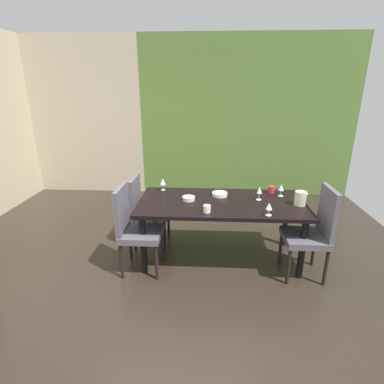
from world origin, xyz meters
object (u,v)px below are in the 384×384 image
(chair_right_near, at_px, (314,229))
(chair_left_near, at_px, (134,226))
(cup_south, at_px, (207,209))
(cup_east, at_px, (271,190))
(chair_left_far, at_px, (145,207))
(wine_glass_corner, at_px, (281,188))
(wine_glass_north, at_px, (259,191))
(serving_bowl_left, at_px, (189,198))
(dining_table, at_px, (221,208))
(wine_glass_near_window, at_px, (269,207))
(wine_glass_right, at_px, (163,182))
(serving_bowl_front, at_px, (220,194))
(pitcher_west, at_px, (300,198))

(chair_right_near, xyz_separation_m, chair_left_near, (-1.93, 0.00, -0.01))
(cup_south, relative_size, cup_east, 0.92)
(chair_left_far, distance_m, wine_glass_corner, 1.70)
(chair_right_near, height_order, chair_left_near, chair_right_near)
(wine_glass_north, relative_size, serving_bowl_left, 1.07)
(dining_table, distance_m, wine_glass_corner, 0.77)
(wine_glass_near_window, distance_m, wine_glass_right, 1.40)
(chair_left_near, relative_size, serving_bowl_left, 6.75)
(wine_glass_north, height_order, wine_glass_right, wine_glass_north)
(wine_glass_north, bearing_deg, serving_bowl_front, 166.06)
(chair_right_near, bearing_deg, chair_left_near, 90.00)
(wine_glass_corner, xyz_separation_m, serving_bowl_front, (-0.73, -0.03, -0.08))
(chair_right_near, xyz_separation_m, pitcher_west, (-0.10, 0.24, 0.26))
(chair_left_near, bearing_deg, cup_south, 88.36)
(serving_bowl_front, distance_m, pitcher_west, 0.92)
(wine_glass_north, relative_size, wine_glass_right, 1.01)
(chair_left_near, xyz_separation_m, cup_south, (0.80, -0.02, 0.23))
(serving_bowl_front, bearing_deg, wine_glass_north, -13.94)
(serving_bowl_left, bearing_deg, wine_glass_corner, 10.52)
(chair_right_near, relative_size, serving_bowl_left, 6.93)
(dining_table, xyz_separation_m, wine_glass_north, (0.43, 0.08, 0.19))
(pitcher_west, bearing_deg, wine_glass_right, 165.27)
(wine_glass_near_window, height_order, wine_glass_right, wine_glass_right)
(wine_glass_corner, relative_size, serving_bowl_front, 0.81)
(serving_bowl_front, height_order, cup_south, cup_south)
(wine_glass_near_window, xyz_separation_m, pitcher_west, (0.40, 0.31, -0.02))
(dining_table, height_order, wine_glass_right, wine_glass_right)
(chair_right_near, height_order, pitcher_west, chair_right_near)
(serving_bowl_left, distance_m, pitcher_west, 1.25)
(chair_right_near, bearing_deg, serving_bowl_front, 63.46)
(wine_glass_north, relative_size, pitcher_west, 0.98)
(wine_glass_corner, relative_size, serving_bowl_left, 1.01)
(wine_glass_near_window, height_order, pitcher_west, pitcher_west)
(chair_left_near, xyz_separation_m, cup_east, (1.59, 0.63, 0.23))
(wine_glass_near_window, height_order, cup_south, wine_glass_near_window)
(wine_glass_north, bearing_deg, wine_glass_corner, 26.88)
(cup_east, bearing_deg, wine_glass_right, 178.63)
(dining_table, xyz_separation_m, wine_glass_near_window, (0.46, -0.36, 0.17))
(serving_bowl_front, distance_m, cup_south, 0.54)
(dining_table, height_order, serving_bowl_front, serving_bowl_front)
(wine_glass_north, bearing_deg, chair_right_near, -35.39)
(chair_left_near, xyz_separation_m, wine_glass_corner, (1.68, 0.52, 0.29))
(serving_bowl_left, bearing_deg, cup_south, -57.81)
(chair_right_near, height_order, wine_glass_north, chair_right_near)
(serving_bowl_front, bearing_deg, wine_glass_right, 166.54)
(chair_left_far, height_order, wine_glass_right, chair_left_far)
(cup_south, bearing_deg, wine_glass_near_window, -3.68)
(dining_table, bearing_deg, chair_left_far, 162.61)
(wine_glass_north, bearing_deg, wine_glass_right, 166.35)
(dining_table, relative_size, wine_glass_corner, 12.98)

